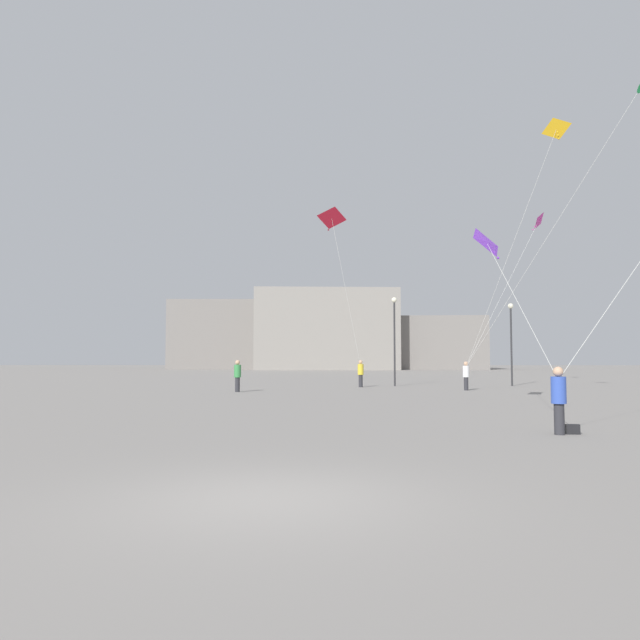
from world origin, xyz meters
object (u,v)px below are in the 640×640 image
(kite_magenta_delta, at_px, (537,223))
(building_left_hall, at_px, (220,335))
(kite_amber_delta, at_px, (554,137))
(lamppost_west, at_px, (394,328))
(person_in_green, at_px, (238,374))
(kite_crimson_delta, at_px, (332,220))
(person_in_yellow, at_px, (361,372))
(building_right_hall, at_px, (436,343))
(person_in_white, at_px, (466,375))
(building_centre_hall, at_px, (326,330))
(kite_violet_delta, at_px, (488,243))
(handbag_beside_flyer, at_px, (573,429))
(person_in_blue, at_px, (559,397))
(lamppost_east, at_px, (511,331))

(kite_magenta_delta, height_order, building_left_hall, kite_magenta_delta)
(kite_amber_delta, xyz_separation_m, lamppost_west, (-6.99, 10.40, -8.92))
(person_in_green, distance_m, kite_crimson_delta, 10.92)
(person_in_yellow, distance_m, kite_magenta_delta, 17.61)
(building_right_hall, relative_size, lamppost_west, 2.64)
(kite_magenta_delta, bearing_deg, person_in_white, -128.04)
(building_centre_hall, bearing_deg, kite_violet_delta, -83.84)
(building_right_hall, bearing_deg, handbag_beside_flyer, -96.90)
(lamppost_west, relative_size, handbag_beside_flyer, 18.23)
(person_in_blue, distance_m, kite_violet_delta, 10.66)
(kite_magenta_delta, relative_size, building_centre_hall, 0.48)
(person_in_blue, height_order, person_in_yellow, person_in_yellow)
(kite_violet_delta, height_order, lamppost_west, kite_violet_delta)
(lamppost_east, bearing_deg, kite_violet_delta, -108.20)
(kite_magenta_delta, xyz_separation_m, building_centre_hall, (-16.33, 52.46, -5.27))
(kite_amber_delta, bearing_deg, building_centre_hall, 100.72)
(person_in_white, distance_m, building_left_hall, 72.91)
(kite_crimson_delta, xyz_separation_m, lamppost_east, (11.78, 4.45, -6.47))
(person_in_blue, xyz_separation_m, lamppost_west, (-1.61, 25.48, 2.93))
(person_in_yellow, xyz_separation_m, kite_amber_delta, (9.28, -8.88, 11.82))
(person_in_green, bearing_deg, person_in_yellow, 107.41)
(person_in_white, xyz_separation_m, kite_amber_delta, (3.44, -5.15, 11.86))
(person_in_white, relative_size, kite_amber_delta, 0.13)
(person_in_white, bearing_deg, kite_violet_delta, 144.54)
(kite_magenta_delta, bearing_deg, person_in_green, -150.85)
(handbag_beside_flyer, bearing_deg, person_in_blue, -164.05)
(kite_amber_delta, relative_size, building_right_hall, 0.79)
(building_right_hall, bearing_deg, lamppost_west, -101.52)
(person_in_green, height_order, kite_magenta_delta, kite_magenta_delta)
(building_centre_hall, bearing_deg, lamppost_west, -84.28)
(person_in_yellow, height_order, kite_amber_delta, kite_amber_delta)
(lamppost_west, bearing_deg, building_left_hall, 110.80)
(kite_crimson_delta, relative_size, kite_magenta_delta, 0.86)
(person_in_yellow, distance_m, kite_amber_delta, 17.45)
(handbag_beside_flyer, bearing_deg, kite_violet_delta, 88.39)
(building_right_hall, height_order, lamppost_east, building_right_hall)
(person_in_white, bearing_deg, building_centre_hall, -20.05)
(person_in_yellow, bearing_deg, lamppost_east, -73.26)
(kite_crimson_delta, height_order, building_right_hall, kite_crimson_delta)
(person_in_green, xyz_separation_m, lamppost_west, (9.16, 7.20, 2.88))
(person_in_green, xyz_separation_m, building_right_hall, (21.52, 67.87, 3.29))
(building_centre_hall, distance_m, lamppost_east, 57.58)
(kite_amber_delta, relative_size, building_left_hall, 0.75)
(person_in_blue, xyz_separation_m, kite_violet_delta, (0.60, 9.14, 5.45))
(kite_crimson_delta, xyz_separation_m, handbag_beside_flyer, (6.03, -21.31, -9.96))
(person_in_blue, xyz_separation_m, person_in_white, (1.95, 20.22, 0.00))
(person_in_green, xyz_separation_m, kite_crimson_delta, (5.09, 3.13, 9.14))
(person_in_white, height_order, kite_magenta_delta, kite_magenta_delta)
(person_in_blue, relative_size, lamppost_west, 0.28)
(kite_violet_delta, xyz_separation_m, building_centre_hall, (-7.85, 72.67, -0.07))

